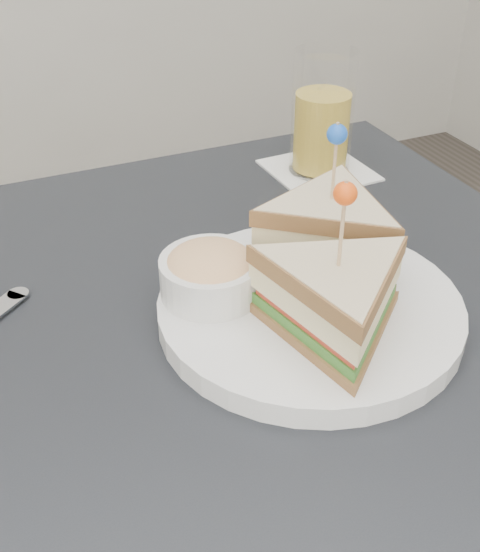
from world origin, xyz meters
name	(u,v)px	position (x,y,z in m)	size (l,w,h in m)	color
table	(235,386)	(0.00, 0.00, 0.67)	(0.80, 0.80, 0.75)	black
plate_meal	(315,274)	(0.08, -0.01, 0.80)	(0.35, 0.35, 0.17)	white
drink_set	(322,121)	(0.24, 0.27, 0.82)	(0.13, 0.13, 0.16)	white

